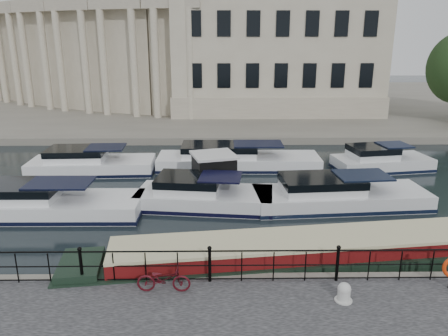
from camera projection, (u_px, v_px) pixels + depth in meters
The scene contains 9 objects.
ground_plane at pixel (211, 261), 16.08m from camera, with size 160.00×160.00×0.00m, color black.
far_bank at pixel (216, 102), 53.34m from camera, with size 120.00×42.00×0.55m, color #6B665B.
railing at pixel (210, 263), 13.58m from camera, with size 24.14×0.14×1.22m.
civic_building at pixel (206, 45), 47.26m from camera, with size 53.55×31.84×16.85m.
bicycle at pixel (164, 279), 13.10m from camera, with size 0.56×1.62×0.85m, color #470C14.
mooring_bollard at pixel (344, 292), 12.67m from camera, with size 0.52×0.52×0.58m.
narrowboat at pixel (303, 259), 15.53m from camera, with size 16.99×4.26×1.61m.
harbour_hut at pixel (214, 175), 22.99m from camera, with size 3.50×3.16×2.18m.
cabin_cruisers at pixel (206, 181), 23.89m from camera, with size 26.55×10.38×1.99m.
Camera 1 is at (0.29, -14.41, 7.95)m, focal length 35.00 mm.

